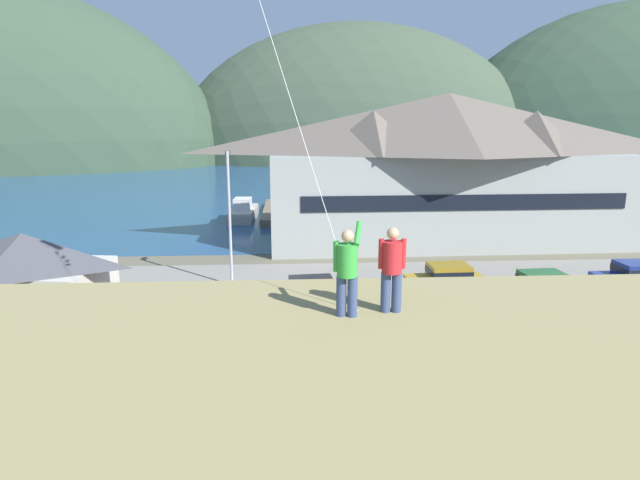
% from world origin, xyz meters
% --- Properties ---
extents(ground_plane, '(600.00, 600.00, 0.00)m').
position_xyz_m(ground_plane, '(0.00, 0.00, 0.00)').
color(ground_plane, '#66604C').
extents(parking_lot_pad, '(40.00, 20.00, 0.10)m').
position_xyz_m(parking_lot_pad, '(0.00, 5.00, 0.05)').
color(parking_lot_pad, gray).
rests_on(parking_lot_pad, ground).
extents(bay_water, '(360.00, 84.00, 0.03)m').
position_xyz_m(bay_water, '(0.00, 60.00, 0.01)').
color(bay_water, navy).
rests_on(bay_water, ground).
extents(far_hill_center_saddle, '(95.33, 58.50, 68.06)m').
position_xyz_m(far_hill_center_saddle, '(14.85, 120.39, 0.00)').
color(far_hill_center_saddle, '#3D4C38').
rests_on(far_hill_center_saddle, ground).
extents(harbor_lodge, '(29.21, 11.66, 11.52)m').
position_xyz_m(harbor_lodge, '(9.88, 21.74, 6.12)').
color(harbor_lodge, '#999E99').
rests_on(harbor_lodge, ground).
extents(storage_shed_near_lot, '(7.20, 5.29, 4.78)m').
position_xyz_m(storage_shed_near_lot, '(-13.57, 3.25, 2.48)').
color(storage_shed_near_lot, beige).
rests_on(storage_shed_near_lot, ground).
extents(wharf_dock, '(3.20, 13.52, 0.70)m').
position_xyz_m(wharf_dock, '(-3.53, 34.60, 0.35)').
color(wharf_dock, '#70604C').
rests_on(wharf_dock, ground).
extents(moored_boat_wharfside, '(2.55, 7.15, 2.16)m').
position_xyz_m(moored_boat_wharfside, '(-7.00, 32.43, 0.72)').
color(moored_boat_wharfside, '#A8A399').
rests_on(moored_boat_wharfside, ground).
extents(parked_car_front_row_end, '(4.31, 2.28, 1.82)m').
position_xyz_m(parked_car_front_row_end, '(10.49, 5.91, 1.06)').
color(parked_car_front_row_end, '#236633').
rests_on(parked_car_front_row_end, parking_lot_pad).
extents(parked_car_front_row_silver, '(4.26, 2.16, 1.82)m').
position_xyz_m(parked_car_front_row_silver, '(2.05, 1.63, 1.06)').
color(parked_car_front_row_silver, slate).
rests_on(parked_car_front_row_silver, parking_lot_pad).
extents(parked_car_corner_spot, '(4.34, 2.35, 1.82)m').
position_xyz_m(parked_car_corner_spot, '(-1.43, 5.49, 1.06)').
color(parked_car_corner_spot, black).
rests_on(parked_car_corner_spot, parking_lot_pad).
extents(parked_car_mid_row_far, '(4.24, 2.14, 1.82)m').
position_xyz_m(parked_car_mid_row_far, '(8.87, 0.68, 1.06)').
color(parked_car_mid_row_far, navy).
rests_on(parked_car_mid_row_far, parking_lot_pad).
extents(parked_car_back_row_left, '(4.22, 2.10, 1.82)m').
position_xyz_m(parked_car_back_row_left, '(16.39, 7.55, 1.06)').
color(parked_car_back_row_left, navy).
rests_on(parked_car_back_row_left, parking_lot_pad).
extents(parked_car_mid_row_near, '(4.27, 2.19, 1.82)m').
position_xyz_m(parked_car_mid_row_near, '(6.01, 7.68, 1.06)').
color(parked_car_mid_row_near, '#B28923').
rests_on(parked_car_mid_row_near, parking_lot_pad).
extents(parked_car_front_row_red, '(4.24, 2.14, 1.82)m').
position_xyz_m(parked_car_front_row_red, '(-8.61, 0.46, 1.06)').
color(parked_car_front_row_red, red).
rests_on(parked_car_front_row_red, parking_lot_pad).
extents(parked_car_mid_row_center, '(4.26, 2.17, 1.82)m').
position_xyz_m(parked_car_mid_row_center, '(-2.52, 0.87, 1.06)').
color(parked_car_mid_row_center, silver).
rests_on(parked_car_mid_row_center, parking_lot_pad).
extents(parking_light_pole, '(0.24, 0.78, 7.68)m').
position_xyz_m(parking_light_pole, '(-5.75, 10.55, 4.48)').
color(parking_light_pole, '#ADADB2').
rests_on(parking_light_pole, parking_lot_pad).
extents(person_kite_flyer, '(0.60, 0.62, 1.86)m').
position_xyz_m(person_kite_flyer, '(-1.18, -9.04, 6.49)').
color(person_kite_flyer, '#384770').
rests_on(person_kite_flyer, grassy_hill_foreground).
extents(person_companion, '(0.55, 0.40, 1.74)m').
position_xyz_m(person_companion, '(-0.27, -8.85, 6.48)').
color(person_companion, '#384770').
rests_on(person_companion, grassy_hill_foreground).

